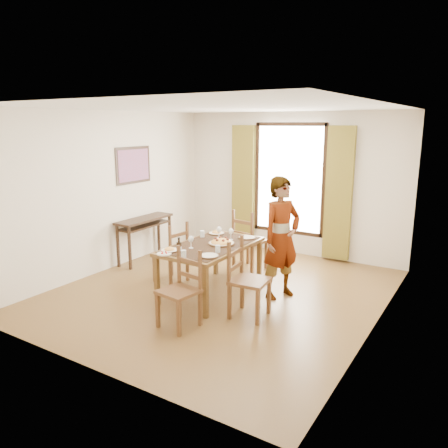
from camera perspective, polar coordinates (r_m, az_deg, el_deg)
The scene contains 22 objects.
ground at distance 6.67m, azimuth -0.43°, elevation -8.84°, with size 5.00×5.00×0.00m, color #523819.
room_shell at distance 6.37m, azimuth 0.13°, elevation 4.52°, with size 4.60×5.10×2.74m.
console_table at distance 8.11m, azimuth -10.35°, elevation -0.02°, with size 0.38×1.20×0.80m.
dining_table at distance 6.41m, azimuth -1.67°, elevation -3.27°, with size 0.94×1.62×0.76m.
chair_west at distance 6.98m, azimuth -6.79°, elevation -3.96°, with size 0.49×0.49×0.98m.
chair_north at distance 7.53m, azimuth 3.25°, elevation -2.34°, with size 0.54×0.54×1.06m.
chair_south at distance 5.48m, azimuth -5.68°, elevation -8.75°, with size 0.49×0.49×0.98m.
chair_east at distance 5.73m, azimuth 3.03°, elevation -7.46°, with size 0.50×0.50×1.04m.
man at distance 6.30m, azimuth 7.50°, elevation -1.81°, with size 0.65×0.76×1.76m, color gray.
plate_sw at distance 6.10m, azimuth -7.12°, elevation -3.27°, with size 0.27×0.27×0.05m, color silver, non-canonical shape.
plate_se at distance 5.81m, azimuth -1.96°, elevation -4.01°, with size 0.27×0.27×0.05m, color silver, non-canonical shape.
plate_nw at distance 6.99m, azimuth -0.99°, elevation -1.07°, with size 0.27×0.27×0.05m, color silver, non-canonical shape.
plate_ne at distance 6.73m, azimuth 3.02°, elevation -1.65°, with size 0.27×0.27×0.05m, color silver, non-canonical shape.
pasta_platter at distance 6.38m, azimuth -0.32°, elevation -2.22°, with size 0.40×0.40×0.10m, color #BB5E18, non-canonical shape.
caprese_plate at distance 5.96m, azimuth -7.83°, elevation -3.76°, with size 0.20×0.20×0.04m, color silver, non-canonical shape.
wine_glass_a at distance 6.18m, azimuth -4.34°, elevation -2.35°, with size 0.08×0.08×0.18m, color white, non-canonical shape.
wine_glass_b at distance 6.60m, azimuth 0.91°, elevation -1.32°, with size 0.08×0.08×0.18m, color white, non-canonical shape.
wine_glass_c at distance 6.72m, azimuth -0.66°, elevation -1.07°, with size 0.08×0.08×0.18m, color white, non-canonical shape.
tumbler_a at distance 5.99m, azimuth -0.83°, elevation -3.25°, with size 0.07×0.07×0.10m, color silver.
tumbler_b at distance 6.80m, azimuth -2.86°, elevation -1.29°, with size 0.07×0.07×0.10m, color silver.
tumbler_c at distance 5.78m, azimuth -5.31°, elevation -3.91°, with size 0.07×0.07×0.10m, color silver.
wine_bottle at distance 5.86m, azimuth -5.90°, elevation -2.93°, with size 0.07×0.07×0.25m, color black, non-canonical shape.
Camera 1 is at (3.31, -5.23, 2.48)m, focal length 35.00 mm.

